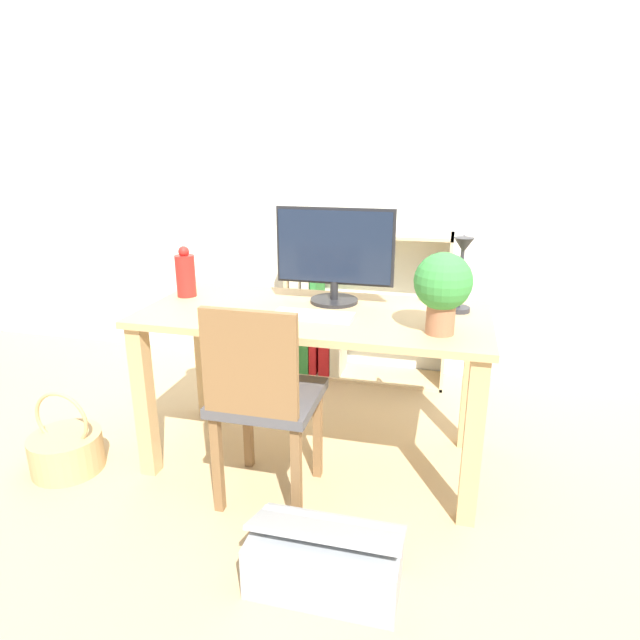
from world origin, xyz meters
name	(u,v)px	position (x,y,z in m)	size (l,w,h in m)	color
ground_plane	(315,457)	(0.00, 0.00, 0.00)	(10.00, 10.00, 0.00)	tan
wall_back	(364,163)	(0.00, 1.17, 1.30)	(8.00, 0.05, 2.60)	silver
desk	(314,339)	(0.00, 0.00, 0.60)	(1.48, 0.69, 0.72)	tan
monitor	(335,252)	(0.05, 0.15, 0.96)	(0.53, 0.22, 0.42)	#232326
keyboard	(313,316)	(0.02, -0.09, 0.73)	(0.33, 0.13, 0.02)	#B2B2B7
vase	(186,274)	(-0.65, 0.09, 0.83)	(0.09, 0.09, 0.24)	#B2231E
desk_lamp	(462,268)	(0.60, 0.09, 0.93)	(0.10, 0.19, 0.33)	#2D2D33
potted_plant	(443,286)	(0.53, -0.16, 0.91)	(0.22, 0.22, 0.31)	#9E6647
chair	(263,396)	(-0.11, -0.36, 0.48)	(0.40, 0.40, 0.86)	#4C4C51
bookshelf	(337,317)	(-0.12, 1.00, 0.38)	(0.98, 0.28, 0.92)	#D8BC8C
basket	(66,450)	(-1.06, -0.36, 0.10)	(0.31, 0.31, 0.38)	tan
storage_box	(325,560)	(0.23, -0.74, 0.10)	(0.51, 0.29, 0.24)	#999EA3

